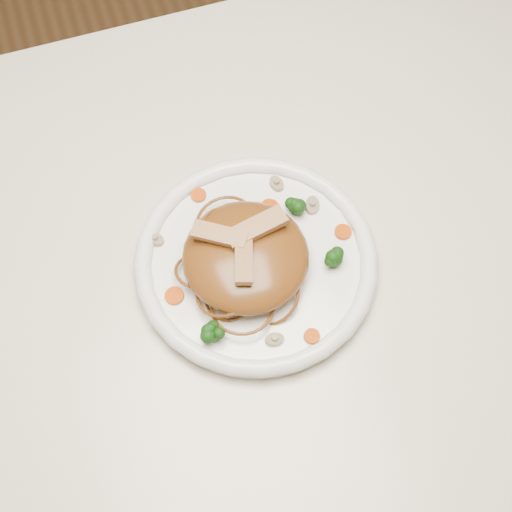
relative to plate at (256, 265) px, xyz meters
name	(u,v)px	position (x,y,z in m)	size (l,w,h in m)	color
ground	(244,423)	(-0.02, 0.01, -0.76)	(4.00, 4.00, 0.00)	brown
table	(237,296)	(-0.02, 0.01, -0.11)	(1.20, 0.80, 0.75)	beige
plate	(256,265)	(0.00, 0.00, 0.00)	(0.28, 0.28, 0.02)	white
noodle_mound	(246,257)	(-0.01, 0.00, 0.03)	(0.14, 0.14, 0.05)	brown
chicken_a	(256,227)	(0.00, 0.01, 0.06)	(0.07, 0.02, 0.01)	tan
chicken_b	(220,235)	(-0.04, 0.02, 0.06)	(0.06, 0.02, 0.01)	tan
chicken_c	(244,259)	(-0.02, -0.02, 0.06)	(0.06, 0.02, 0.01)	tan
broccoli_0	(297,204)	(0.07, 0.05, 0.02)	(0.03, 0.03, 0.03)	#0F3F0D
broccoli_1	(196,262)	(-0.07, 0.01, 0.03)	(0.03, 0.03, 0.03)	#0F3F0D
broccoli_2	(213,332)	(-0.07, -0.07, 0.02)	(0.03, 0.03, 0.03)	#0F3F0D
broccoli_3	(334,258)	(0.08, -0.03, 0.02)	(0.02, 0.02, 0.03)	#0F3F0D
carrot_0	(270,207)	(0.04, 0.06, 0.01)	(0.02, 0.02, 0.01)	#BB4506
carrot_1	(174,296)	(-0.10, -0.01, 0.01)	(0.02, 0.02, 0.01)	#BB4506
carrot_2	(343,232)	(0.11, 0.00, 0.01)	(0.02, 0.02, 0.01)	#BB4506
carrot_3	(198,195)	(-0.04, 0.10, 0.01)	(0.02, 0.02, 0.01)	#BB4506
carrot_4	(312,336)	(0.03, -0.11, 0.01)	(0.02, 0.02, 0.01)	#BB4506
mushroom_0	(274,340)	(-0.01, -0.10, 0.01)	(0.02, 0.02, 0.01)	tan
mushroom_1	(312,205)	(0.09, 0.05, 0.01)	(0.02, 0.02, 0.01)	tan
mushroom_2	(155,239)	(-0.10, 0.06, 0.01)	(0.02, 0.02, 0.01)	tan
mushroom_3	(276,184)	(0.06, 0.09, 0.01)	(0.02, 0.02, 0.01)	tan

